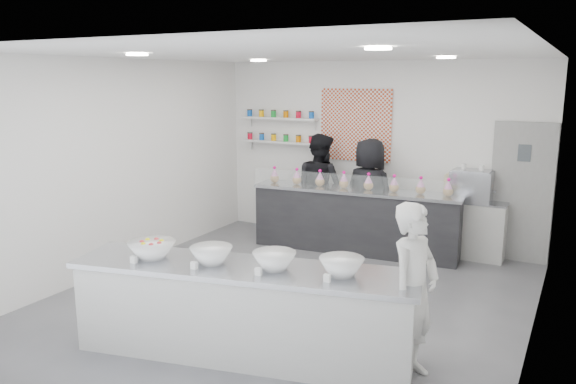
% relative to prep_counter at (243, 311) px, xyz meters
% --- Properties ---
extents(floor, '(6.00, 6.00, 0.00)m').
position_rel_prep_counter_xyz_m(floor, '(-0.25, 1.47, -0.47)').
color(floor, '#515156').
rests_on(floor, ground).
extents(ceiling, '(6.00, 6.00, 0.00)m').
position_rel_prep_counter_xyz_m(ceiling, '(-0.25, 1.47, 2.53)').
color(ceiling, white).
rests_on(ceiling, floor).
extents(back_wall, '(5.50, 0.00, 5.50)m').
position_rel_prep_counter_xyz_m(back_wall, '(-0.25, 4.47, 1.03)').
color(back_wall, white).
rests_on(back_wall, floor).
extents(left_wall, '(0.00, 6.00, 6.00)m').
position_rel_prep_counter_xyz_m(left_wall, '(-3.00, 1.47, 1.03)').
color(left_wall, white).
rests_on(left_wall, floor).
extents(right_wall, '(0.00, 6.00, 6.00)m').
position_rel_prep_counter_xyz_m(right_wall, '(2.50, 1.47, 1.03)').
color(right_wall, white).
rests_on(right_wall, floor).
extents(back_door, '(0.88, 0.04, 2.10)m').
position_rel_prep_counter_xyz_m(back_door, '(2.05, 4.44, 0.58)').
color(back_door, gray).
rests_on(back_door, floor).
extents(pattern_panel, '(1.25, 0.03, 1.20)m').
position_rel_prep_counter_xyz_m(pattern_panel, '(-0.60, 4.45, 1.48)').
color(pattern_panel, '#A92E0C').
rests_on(pattern_panel, back_wall).
extents(jar_shelf_lower, '(1.45, 0.22, 0.04)m').
position_rel_prep_counter_xyz_m(jar_shelf_lower, '(-2.00, 4.37, 1.13)').
color(jar_shelf_lower, silver).
rests_on(jar_shelf_lower, back_wall).
extents(jar_shelf_upper, '(1.45, 0.22, 0.04)m').
position_rel_prep_counter_xyz_m(jar_shelf_upper, '(-2.00, 4.37, 1.55)').
color(jar_shelf_upper, silver).
rests_on(jar_shelf_upper, back_wall).
extents(preserve_jars, '(1.45, 0.10, 0.56)m').
position_rel_prep_counter_xyz_m(preserve_jars, '(-2.00, 4.35, 1.41)').
color(preserve_jars, red).
rests_on(preserve_jars, jar_shelf_lower).
extents(downlight_0, '(0.24, 0.24, 0.02)m').
position_rel_prep_counter_xyz_m(downlight_0, '(-1.65, 0.47, 2.51)').
color(downlight_0, white).
rests_on(downlight_0, ceiling).
extents(downlight_1, '(0.24, 0.24, 0.02)m').
position_rel_prep_counter_xyz_m(downlight_1, '(1.15, 0.47, 2.51)').
color(downlight_1, white).
rests_on(downlight_1, ceiling).
extents(downlight_2, '(0.24, 0.24, 0.02)m').
position_rel_prep_counter_xyz_m(downlight_2, '(-1.65, 3.07, 2.51)').
color(downlight_2, white).
rests_on(downlight_2, ceiling).
extents(downlight_3, '(0.24, 0.24, 0.02)m').
position_rel_prep_counter_xyz_m(downlight_3, '(1.15, 3.07, 2.51)').
color(downlight_3, white).
rests_on(downlight_3, ceiling).
extents(prep_counter, '(3.50, 1.51, 0.93)m').
position_rel_prep_counter_xyz_m(prep_counter, '(0.00, 0.00, 0.00)').
color(prep_counter, '#B6B6B0').
rests_on(prep_counter, floor).
extents(back_bar, '(3.32, 0.89, 1.02)m').
position_rel_prep_counter_xyz_m(back_bar, '(-0.29, 3.72, 0.04)').
color(back_bar, black).
rests_on(back_bar, floor).
extents(sneeze_guard, '(3.22, 0.30, 0.28)m').
position_rel_prep_counter_xyz_m(sneeze_guard, '(-0.26, 3.44, 0.69)').
color(sneeze_guard, white).
rests_on(sneeze_guard, back_bar).
extents(espresso_ledge, '(1.21, 0.38, 0.90)m').
position_rel_prep_counter_xyz_m(espresso_ledge, '(1.30, 4.25, -0.02)').
color(espresso_ledge, '#B6B6B0').
rests_on(espresso_ledge, floor).
extents(espresso_machine, '(0.60, 0.41, 0.46)m').
position_rel_prep_counter_xyz_m(espresso_machine, '(1.36, 4.25, 0.66)').
color(espresso_machine, '#93969E').
rests_on(espresso_machine, espresso_ledge).
extents(cup_stacks, '(0.28, 0.24, 0.38)m').
position_rel_prep_counter_xyz_m(cup_stacks, '(1.07, 4.25, 0.62)').
color(cup_stacks, beige).
rests_on(cup_stacks, espresso_ledge).
extents(prep_bowls, '(2.43, 1.03, 0.17)m').
position_rel_prep_counter_xyz_m(prep_bowls, '(0.00, 0.00, 0.55)').
color(prep_bowls, white).
rests_on(prep_bowls, prep_counter).
extents(label_cards, '(2.01, 0.04, 0.07)m').
position_rel_prep_counter_xyz_m(label_cards, '(-0.12, -0.52, 0.50)').
color(label_cards, white).
rests_on(label_cards, prep_counter).
extents(cookie_bags, '(2.95, 0.41, 0.27)m').
position_rel_prep_counter_xyz_m(cookie_bags, '(-0.29, 3.72, 0.68)').
color(cookie_bags, '#D576BF').
rests_on(cookie_bags, back_bar).
extents(woman_prep, '(0.54, 0.69, 1.66)m').
position_rel_prep_counter_xyz_m(woman_prep, '(1.59, 0.37, 0.36)').
color(woman_prep, silver).
rests_on(woman_prep, floor).
extents(staff_left, '(1.05, 0.93, 1.82)m').
position_rel_prep_counter_xyz_m(staff_left, '(-1.07, 4.06, 0.44)').
color(staff_left, black).
rests_on(staff_left, floor).
extents(staff_right, '(0.96, 0.72, 1.79)m').
position_rel_prep_counter_xyz_m(staff_right, '(-0.17, 3.99, 0.43)').
color(staff_right, black).
rests_on(staff_right, floor).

